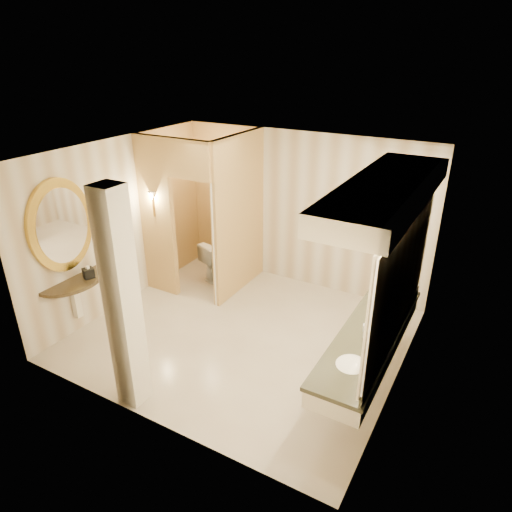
{
  "coord_description": "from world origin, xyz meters",
  "views": [
    {
      "loc": [
        3.0,
        -4.87,
        3.94
      ],
      "look_at": [
        0.12,
        0.2,
        1.24
      ],
      "focal_mm": 32.0,
      "sensor_mm": 36.0,
      "label": 1
    }
  ],
  "objects": [
    {
      "name": "floor",
      "position": [
        0.0,
        0.0,
        0.0
      ],
      "size": [
        4.5,
        4.5,
        0.0
      ],
      "primitive_type": "plane",
      "color": "beige",
      "rests_on": "ground"
    },
    {
      "name": "ceiling",
      "position": [
        0.0,
        0.0,
        2.7
      ],
      "size": [
        4.5,
        4.5,
        0.0
      ],
      "primitive_type": "plane",
      "rotation": [
        3.14,
        0.0,
        0.0
      ],
      "color": "white",
      "rests_on": "wall_back"
    },
    {
      "name": "wall_back",
      "position": [
        0.0,
        2.0,
        1.35
      ],
      "size": [
        4.5,
        0.02,
        2.7
      ],
      "primitive_type": "cube",
      "color": "beige",
      "rests_on": "floor"
    },
    {
      "name": "wall_front",
      "position": [
        0.0,
        -2.0,
        1.35
      ],
      "size": [
        4.5,
        0.02,
        2.7
      ],
      "primitive_type": "cube",
      "color": "beige",
      "rests_on": "floor"
    },
    {
      "name": "wall_left",
      "position": [
        -2.25,
        0.0,
        1.35
      ],
      "size": [
        0.02,
        4.0,
        2.7
      ],
      "primitive_type": "cube",
      "color": "beige",
      "rests_on": "floor"
    },
    {
      "name": "wall_right",
      "position": [
        2.25,
        0.0,
        1.35
      ],
      "size": [
        0.02,
        4.0,
        2.7
      ],
      "primitive_type": "cube",
      "color": "beige",
      "rests_on": "floor"
    },
    {
      "name": "toilet_closet",
      "position": [
        -1.12,
        0.97,
        1.39
      ],
      "size": [
        1.5,
        1.55,
        2.7
      ],
      "color": "tan",
      "rests_on": "floor"
    },
    {
      "name": "wall_sconce",
      "position": [
        -1.93,
        0.43,
        1.73
      ],
      "size": [
        0.14,
        0.14,
        0.42
      ],
      "color": "gold",
      "rests_on": "toilet_closet"
    },
    {
      "name": "vanity",
      "position": [
        1.98,
        -0.3,
        1.63
      ],
      "size": [
        0.75,
        2.72,
        2.09
      ],
      "color": "white",
      "rests_on": "floor"
    },
    {
      "name": "console_shelf",
      "position": [
        -2.21,
        -1.12,
        1.35
      ],
      "size": [
        1.03,
        1.03,
        1.96
      ],
      "color": "black",
      "rests_on": "floor"
    },
    {
      "name": "pillar",
      "position": [
        -0.45,
        -1.8,
        1.35
      ],
      "size": [
        0.3,
        0.3,
        2.7
      ],
      "primitive_type": "cube",
      "color": "white",
      "rests_on": "floor"
    },
    {
      "name": "tissue_box",
      "position": [
        -2.02,
        -0.95,
        0.95
      ],
      "size": [
        0.19,
        0.19,
        0.14
      ],
      "primitive_type": "cube",
      "rotation": [
        0.0,
        0.0,
        -0.41
      ],
      "color": "black",
      "rests_on": "console_shelf"
    },
    {
      "name": "toilet",
      "position": [
        -1.32,
        1.39,
        0.36
      ],
      "size": [
        0.62,
        0.8,
        0.72
      ],
      "primitive_type": "imported",
      "rotation": [
        0.0,
        0.0,
        2.81
      ],
      "color": "white",
      "rests_on": "floor"
    },
    {
      "name": "soap_bottle_a",
      "position": [
        1.89,
        -0.31,
        0.94
      ],
      "size": [
        0.07,
        0.07,
        0.13
      ],
      "primitive_type": "imported",
      "rotation": [
        0.0,
        0.0,
        0.21
      ],
      "color": "beige",
      "rests_on": "vanity"
    },
    {
      "name": "soap_bottle_b",
      "position": [
        1.91,
        -0.16,
        0.94
      ],
      "size": [
        0.14,
        0.14,
        0.13
      ],
      "primitive_type": "imported",
      "rotation": [
        0.0,
        0.0,
        0.39
      ],
      "color": "silver",
      "rests_on": "vanity"
    },
    {
      "name": "soap_bottle_c",
      "position": [
        1.95,
        -0.46,
        0.98
      ],
      "size": [
        0.09,
        0.09,
        0.2
      ],
      "primitive_type": "imported",
      "rotation": [
        0.0,
        0.0,
        0.13
      ],
      "color": "#C6B28C",
      "rests_on": "vanity"
    }
  ]
}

